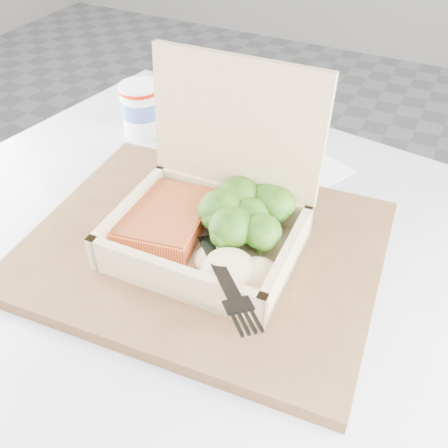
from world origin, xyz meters
The scene contains 10 objects.
floor centered at (0.00, 0.00, 0.00)m, with size 4.00×4.00×0.00m, color #98989D.
cafe_table centered at (0.47, -0.61, 0.54)m, with size 0.90×0.90×0.73m.
serving_tray centered at (0.48, -0.56, 0.74)m, with size 0.39×0.31×0.02m, color brown.
takeout_container centered at (0.48, -0.55, 0.79)m, with size 0.21×0.18×0.19m.
salmon_fillet centered at (0.43, -0.57, 0.77)m, with size 0.09×0.11×0.02m, color #ED5B2E.
broccoli_pile centered at (0.52, -0.53, 0.78)m, with size 0.11×0.11×0.04m, color #41791B, non-canonical shape.
mashed_potatoes centered at (0.53, -0.61, 0.77)m, with size 0.09×0.08×0.03m, color #CDBE85.
plastic_fork centered at (0.51, -0.60, 0.78)m, with size 0.13×0.14×0.03m.
paper_cup centered at (0.26, -0.36, 0.77)m, with size 0.06×0.06×0.08m.
receipt centered at (0.53, -0.37, 0.73)m, with size 0.07×0.13×0.00m, color white.
Camera 1 is at (0.69, -0.92, 1.13)m, focal length 40.00 mm.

